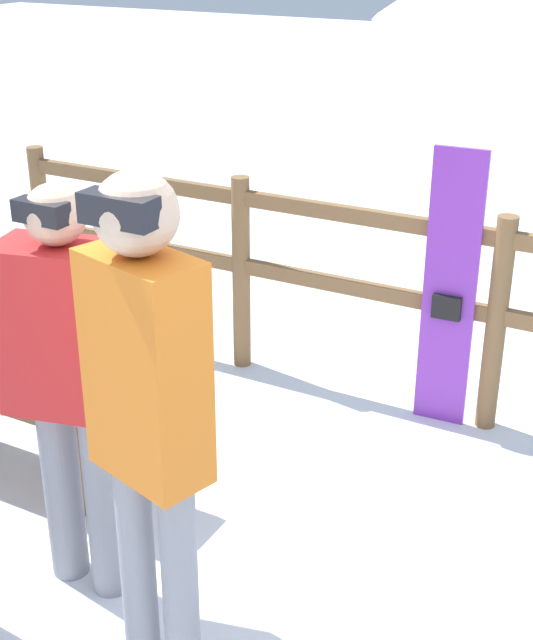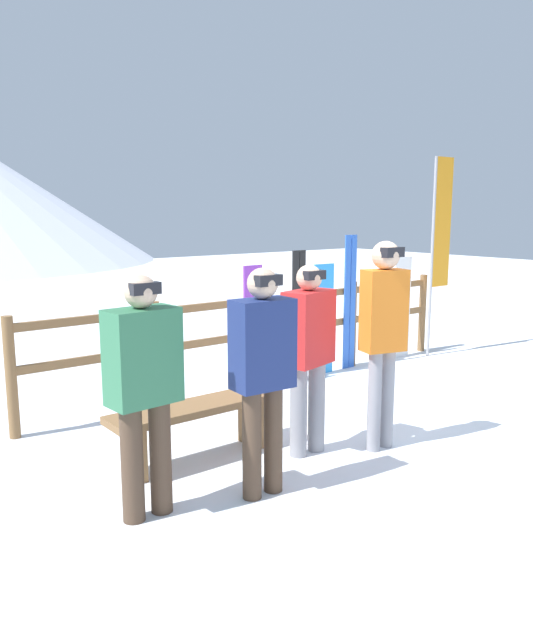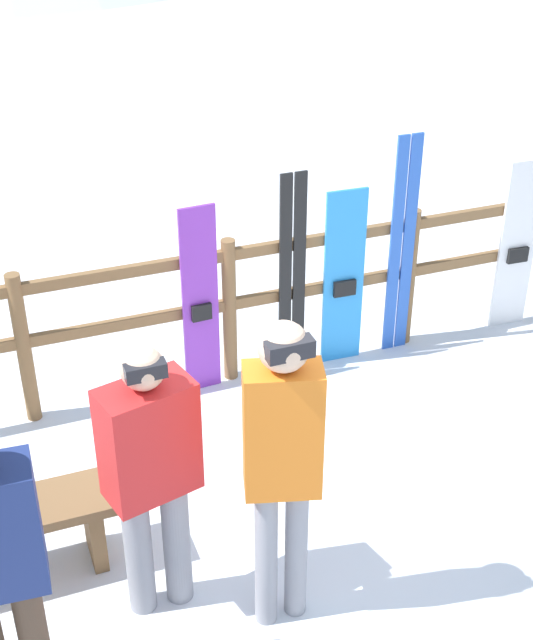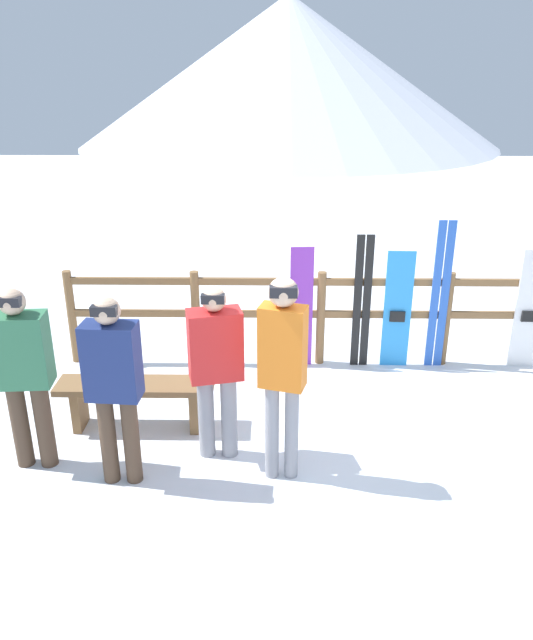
{
  "view_description": "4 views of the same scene",
  "coord_description": "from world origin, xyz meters",
  "px_view_note": "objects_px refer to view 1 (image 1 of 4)",
  "views": [
    {
      "loc": [
        0.9,
        -2.15,
        2.36
      ],
      "look_at": [
        -0.77,
        0.91,
        0.79
      ],
      "focal_mm": 50.0,
      "sensor_mm": 36.0,
      "label": 1
    },
    {
      "loc": [
        -4.36,
        -3.77,
        2.02
      ],
      "look_at": [
        -0.5,
        1.17,
        0.91
      ],
      "focal_mm": 35.0,
      "sensor_mm": 36.0,
      "label": 2
    },
    {
      "loc": [
        -1.68,
        -3.36,
        3.71
      ],
      "look_at": [
        -0.06,
        0.94,
        0.99
      ],
      "focal_mm": 50.0,
      "sensor_mm": 36.0,
      "label": 3
    },
    {
      "loc": [
        -0.53,
        -4.78,
        3.24
      ],
      "look_at": [
        -0.61,
        0.89,
        0.92
      ],
      "focal_mm": 35.0,
      "sensor_mm": 36.0,
      "label": 4
    }
  ],
  "objects_px": {
    "bench": "(6,400)",
    "person_red": "(71,371)",
    "person_orange": "(148,409)",
    "snowboard_purple": "(449,293)"
  },
  "relations": [
    {
      "from": "person_orange",
      "to": "person_red",
      "type": "bearing_deg",
      "value": 151.3
    },
    {
      "from": "bench",
      "to": "person_orange",
      "type": "bearing_deg",
      "value": -28.65
    },
    {
      "from": "person_red",
      "to": "bench",
      "type": "bearing_deg",
      "value": 151.38
    },
    {
      "from": "person_orange",
      "to": "person_red",
      "type": "xyz_separation_m",
      "value": [
        -0.56,
        0.31,
        -0.16
      ]
    },
    {
      "from": "person_red",
      "to": "person_orange",
      "type": "bearing_deg",
      "value": -28.7
    },
    {
      "from": "person_red",
      "to": "snowboard_purple",
      "type": "height_order",
      "value": "person_red"
    },
    {
      "from": "bench",
      "to": "person_orange",
      "type": "height_order",
      "value": "person_orange"
    },
    {
      "from": "person_orange",
      "to": "snowboard_purple",
      "type": "bearing_deg",
      "value": 83.69
    },
    {
      "from": "person_red",
      "to": "snowboard_purple",
      "type": "bearing_deg",
      "value": 66.44
    },
    {
      "from": "bench",
      "to": "person_red",
      "type": "distance_m",
      "value": 1.08
    }
  ]
}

